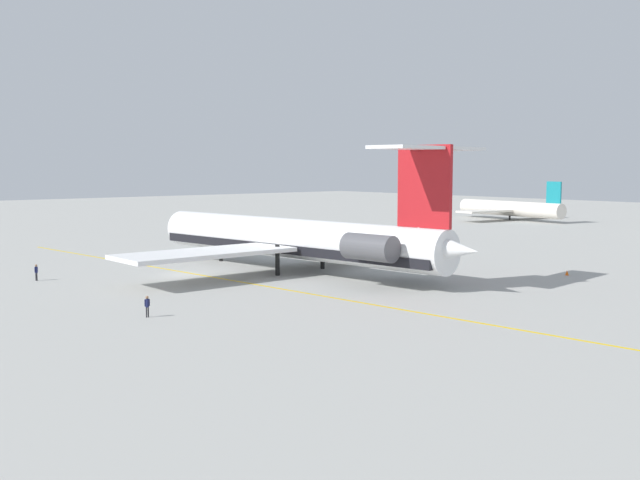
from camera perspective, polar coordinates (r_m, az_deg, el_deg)
ground at (r=79.65m, az=-10.52°, el=-2.65°), size 377.61×377.61×0.00m
main_jetliner at (r=79.91m, az=-1.53°, el=0.12°), size 46.03×40.72×13.41m
airliner_far_left at (r=163.44m, az=14.24°, el=2.39°), size 28.09×27.81×8.39m
ground_crew_near_nose at (r=57.80m, az=-13.19°, el=-4.81°), size 0.26×0.42×1.66m
ground_crew_near_tail at (r=79.41m, az=-21.05°, el=-2.20°), size 0.26×0.39×1.65m
safety_cone_wingtip at (r=107.45m, az=-6.58°, el=-0.29°), size 0.40×0.40×0.55m
safety_cone_tail at (r=82.05m, az=18.52°, el=-2.41°), size 0.40×0.40×0.55m
taxiway_centreline at (r=76.17m, az=-7.55°, el=-2.98°), size 84.36×8.75×0.01m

